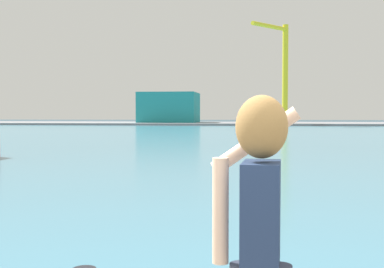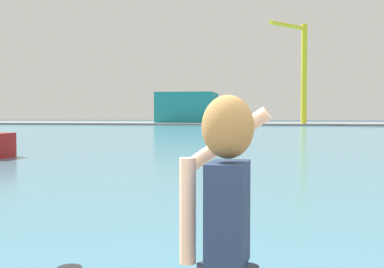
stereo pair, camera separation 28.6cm
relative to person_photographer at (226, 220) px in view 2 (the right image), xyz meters
The scene contains 6 objects.
ground_plane 49.49m from the person_photographer, 90.32° to the left, with size 220.00×220.00×0.00m, color #334751.
harbor_water 51.49m from the person_photographer, 90.30° to the left, with size 140.00×100.00×0.02m, color teal.
far_shore_dock 91.47m from the person_photographer, 90.17° to the left, with size 140.00×20.00×0.39m, color gray.
person_photographer is the anchor object (origin of this frame).
warehouse_left 93.48m from the person_photographer, 100.28° to the left, with size 11.07×10.58×5.85m, color teal.
port_crane 84.00m from the person_photographer, 86.71° to the left, with size 6.49×7.52×17.27m.
Camera 2 is at (0.53, -2.05, 2.13)m, focal length 45.32 mm.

